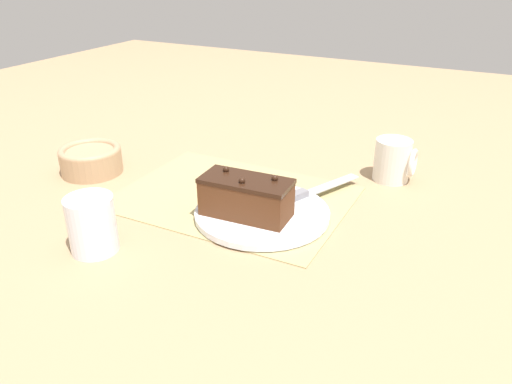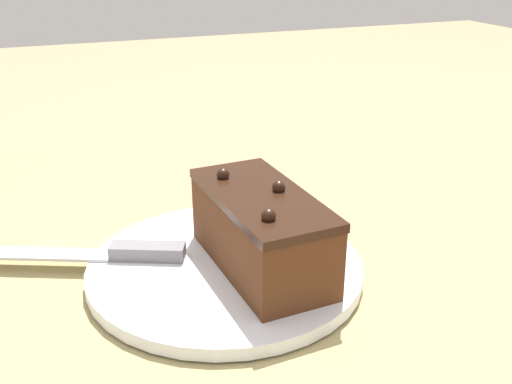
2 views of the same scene
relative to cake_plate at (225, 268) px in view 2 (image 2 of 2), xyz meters
The scene contains 5 objects.
ground_plane 0.10m from the cake_plate, 151.75° to the left, with size 3.00×3.00×0.00m, color #9E7F5B.
placemat_woven 0.10m from the cake_plate, 151.75° to the left, with size 0.46×0.34×0.00m, color tan.
cake_plate is the anchor object (origin of this frame).
chocolate_cake 0.05m from the cake_plate, 122.10° to the right, with size 0.17×0.09×0.08m.
serving_knife 0.11m from the cake_plate, 63.34° to the left, with size 0.11×0.21×0.01m.
Camera 2 is at (-0.37, 0.10, 0.30)m, focal length 42.00 mm.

